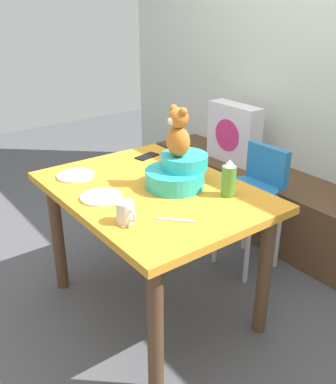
# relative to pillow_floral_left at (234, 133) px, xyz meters

# --- Properties ---
(ground_plane) EXTENTS (8.00, 8.00, 0.00)m
(ground_plane) POSITION_rel_pillow_floral_left_xyz_m (0.57, -1.15, -0.68)
(ground_plane) COLOR #4C4C51
(window_bench) EXTENTS (2.60, 0.44, 0.46)m
(window_bench) POSITION_rel_pillow_floral_left_xyz_m (0.57, 0.02, -0.45)
(window_bench) COLOR brown
(window_bench) RESTS_ON ground_plane
(pillow_floral_left) EXTENTS (0.44, 0.15, 0.44)m
(pillow_floral_left) POSITION_rel_pillow_floral_left_xyz_m (0.00, 0.00, 0.00)
(pillow_floral_left) COLOR silver
(pillow_floral_left) RESTS_ON window_bench
(dining_table) EXTENTS (1.16, 0.85, 0.74)m
(dining_table) POSITION_rel_pillow_floral_left_xyz_m (0.57, -1.15, -0.06)
(dining_table) COLOR orange
(dining_table) RESTS_ON ground_plane
(highchair) EXTENTS (0.34, 0.45, 0.79)m
(highchair) POSITION_rel_pillow_floral_left_xyz_m (0.58, -0.42, -0.16)
(highchair) COLOR #2672B2
(highchair) RESTS_ON ground_plane
(infant_seat_teal) EXTENTS (0.30, 0.33, 0.16)m
(infant_seat_teal) POSITION_rel_pillow_floral_left_xyz_m (0.63, -1.03, 0.13)
(infant_seat_teal) COLOR #28AFB1
(infant_seat_teal) RESTS_ON dining_table
(teddy_bear) EXTENTS (0.13, 0.12, 0.25)m
(teddy_bear) POSITION_rel_pillow_floral_left_xyz_m (0.63, -1.03, 0.34)
(teddy_bear) COLOR #B56524
(teddy_bear) RESTS_ON infant_seat_teal
(ketchup_bottle) EXTENTS (0.07, 0.07, 0.18)m
(ketchup_bottle) POSITION_rel_pillow_floral_left_xyz_m (0.87, -0.91, 0.15)
(ketchup_bottle) COLOR #4C8C33
(ketchup_bottle) RESTS_ON dining_table
(coffee_mug) EXTENTS (0.12, 0.08, 0.09)m
(coffee_mug) POSITION_rel_pillow_floral_left_xyz_m (0.81, -1.45, 0.11)
(coffee_mug) COLOR silver
(coffee_mug) RESTS_ON dining_table
(dinner_plate_near) EXTENTS (0.20, 0.20, 0.01)m
(dinner_plate_near) POSITION_rel_pillow_floral_left_xyz_m (0.53, -1.42, 0.07)
(dinner_plate_near) COLOR white
(dinner_plate_near) RESTS_ON dining_table
(dinner_plate_far) EXTENTS (0.20, 0.20, 0.01)m
(dinner_plate_far) POSITION_rel_pillow_floral_left_xyz_m (0.20, -1.40, 0.07)
(dinner_plate_far) COLOR white
(dinner_plate_far) RESTS_ON dining_table
(cell_phone) EXTENTS (0.10, 0.16, 0.01)m
(cell_phone) POSITION_rel_pillow_floral_left_xyz_m (0.18, -0.91, 0.06)
(cell_phone) COLOR black
(cell_phone) RESTS_ON dining_table
(table_fork) EXTENTS (0.13, 0.13, 0.01)m
(table_fork) POSITION_rel_pillow_floral_left_xyz_m (0.92, -1.28, 0.06)
(table_fork) COLOR silver
(table_fork) RESTS_ON dining_table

